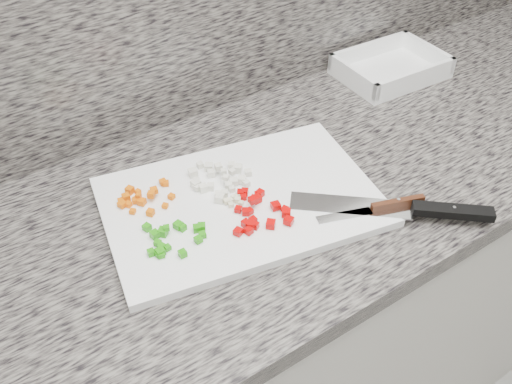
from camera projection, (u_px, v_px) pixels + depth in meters
cabinet at (265, 331)px, 1.40m from camera, size 3.92×0.62×0.86m
countertop at (267, 194)px, 1.11m from camera, size 3.96×0.64×0.04m
cutting_board at (241, 202)px, 1.05m from camera, size 0.55×0.42×0.02m
carrot_pile at (142, 197)px, 1.03m from camera, size 0.11×0.09×0.02m
onion_pile at (219, 179)px, 1.07m from camera, size 0.12×0.12×0.02m
green_pepper_pile at (172, 237)px, 0.96m from camera, size 0.11×0.10×0.02m
red_pepper_pile at (258, 211)px, 1.00m from camera, size 0.12×0.13×0.02m
garlic_pile at (234, 200)px, 1.03m from camera, size 0.04×0.03×0.01m
chef_knife at (417, 209)px, 1.01m from camera, size 0.29×0.26×0.02m
paring_knife at (384, 206)px, 1.02m from camera, size 0.20×0.08×0.02m
tray at (390, 69)px, 1.40m from camera, size 0.26×0.19×0.05m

